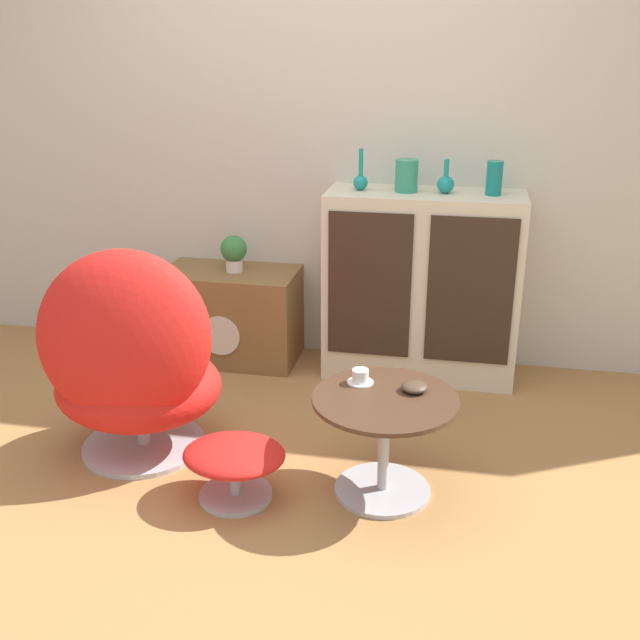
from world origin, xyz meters
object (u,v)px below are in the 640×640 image
at_px(bowl, 414,387).
at_px(vase_inner_right, 446,183).
at_px(egg_chair, 132,364).
at_px(vase_leftmost, 361,180).
at_px(tv_console, 232,315).
at_px(vase_rightmost, 494,178).
at_px(vase_inner_left, 407,176).
at_px(ottoman, 234,460).
at_px(potted_plant, 234,251).
at_px(coffee_table, 384,432).
at_px(sideboard, 421,286).
at_px(teacup, 360,378).

bearing_deg(bowl, vase_inner_right, 87.90).
distance_m(egg_chair, vase_leftmost, 1.49).
bearing_deg(tv_console, vase_inner_right, 0.70).
height_order(vase_leftmost, vase_rightmost, vase_leftmost).
distance_m(tv_console, vase_inner_left, 1.24).
relative_size(ottoman, vase_leftmost, 1.95).
bearing_deg(ottoman, vase_inner_right, 62.02).
bearing_deg(potted_plant, coffee_table, -50.68).
bearing_deg(sideboard, vase_inner_right, 2.38).
bearing_deg(coffee_table, sideboard, 87.53).
height_order(ottoman, coffee_table, coffee_table).
bearing_deg(tv_console, sideboard, 0.55).
relative_size(teacup, bowl, 1.03).
height_order(vase_inner_left, teacup, vase_inner_left).
bearing_deg(vase_leftmost, vase_rightmost, 0.00).
xyz_separation_m(vase_inner_left, vase_inner_right, (0.19, 0.00, -0.03)).
xyz_separation_m(sideboard, bowl, (0.05, -1.11, -0.05)).
height_order(tv_console, bowl, tv_console).
bearing_deg(sideboard, vase_rightmost, 0.68).
relative_size(potted_plant, teacup, 1.89).
bearing_deg(tv_console, egg_chair, -94.07).
height_order(coffee_table, bowl, bowl).
bearing_deg(coffee_table, vase_leftmost, 103.32).
bearing_deg(coffee_table, bowl, 35.85).
distance_m(tv_console, teacup, 1.40).
height_order(egg_chair, vase_leftmost, vase_leftmost).
bearing_deg(vase_rightmost, egg_chair, -142.43).
bearing_deg(vase_inner_left, bowl, -82.17).
bearing_deg(bowl, coffee_table, -144.15).
bearing_deg(teacup, potted_plant, 128.51).
bearing_deg(teacup, vase_inner_left, 86.69).
bearing_deg(potted_plant, vase_rightmost, 0.57).
distance_m(vase_inner_right, vase_rightmost, 0.24).
height_order(vase_leftmost, vase_inner_right, vase_leftmost).
bearing_deg(coffee_table, vase_inner_right, 83.10).
bearing_deg(coffee_table, vase_inner_left, 92.42).
distance_m(sideboard, tv_console, 1.07).
xyz_separation_m(egg_chair, ottoman, (0.51, -0.22, -0.27)).
bearing_deg(egg_chair, ottoman, -23.96).
bearing_deg(bowl, tv_console, 134.85).
bearing_deg(vase_leftmost, teacup, -81.14).
xyz_separation_m(egg_chair, vase_leftmost, (0.79, 1.12, 0.60)).
distance_m(vase_inner_left, teacup, 1.25).
distance_m(coffee_table, teacup, 0.23).
height_order(vase_rightmost, potted_plant, vase_rightmost).
bearing_deg(vase_rightmost, vase_leftmost, 180.00).
xyz_separation_m(vase_leftmost, teacup, (0.17, -1.09, -0.59)).
distance_m(sideboard, potted_plant, 1.03).
xyz_separation_m(vase_leftmost, vase_inner_left, (0.23, 0.00, 0.03)).
relative_size(vase_rightmost, teacup, 1.58).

